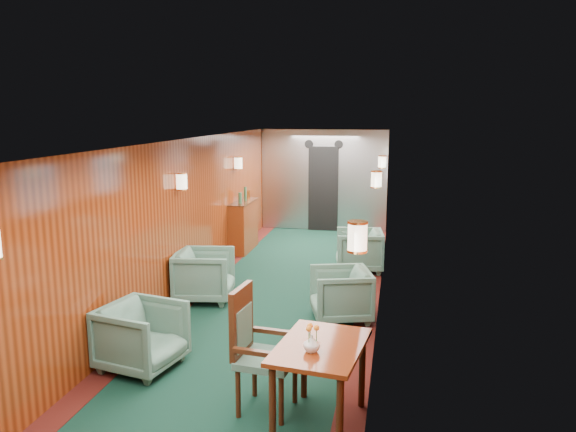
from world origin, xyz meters
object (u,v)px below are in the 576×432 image
(credenza, at_px, (243,225))
(armchair_right_far, at_px, (359,250))
(side_chair, at_px, (255,344))
(armchair_left_far, at_px, (204,275))
(armchair_right_near, at_px, (341,294))
(armchair_left_near, at_px, (142,336))
(dining_table, at_px, (320,358))

(credenza, distance_m, armchair_right_far, 2.65)
(side_chair, height_order, armchair_right_far, side_chair)
(side_chair, xyz_separation_m, armchair_left_far, (-1.54, 2.91, -0.26))
(armchair_left_far, distance_m, armchair_right_near, 2.14)
(credenza, relative_size, armchair_right_near, 1.65)
(credenza, distance_m, armchair_right_near, 4.22)
(credenza, xyz_separation_m, armchair_right_near, (2.34, -3.51, -0.16))
(credenza, distance_m, armchair_left_far, 3.10)
(armchair_right_near, bearing_deg, armchair_right_far, 161.90)
(armchair_right_near, height_order, armchair_right_far, armchair_right_far)
(armchair_left_near, xyz_separation_m, armchair_right_far, (2.09, 4.35, 0.00))
(dining_table, bearing_deg, armchair_left_far, 133.10)
(dining_table, xyz_separation_m, side_chair, (-0.64, 0.19, -0.00))
(dining_table, xyz_separation_m, armchair_left_far, (-2.18, 3.10, -0.27))
(dining_table, distance_m, armchair_right_near, 2.69)
(dining_table, relative_size, armchair_right_near, 1.44)
(armchair_left_near, xyz_separation_m, armchair_right_near, (2.01, 1.90, -0.01))
(credenza, bearing_deg, armchair_left_near, -86.44)
(side_chair, height_order, armchair_left_far, side_chair)
(armchair_left_far, xyz_separation_m, armchair_right_far, (2.18, 2.03, -0.01))
(side_chair, bearing_deg, dining_table, -9.43)
(armchair_left_far, bearing_deg, side_chair, -160.71)
(armchair_right_far, bearing_deg, armchair_left_far, -54.15)
(dining_table, distance_m, armchair_left_far, 3.80)
(credenza, relative_size, armchair_left_far, 1.53)
(credenza, bearing_deg, armchair_left_far, -85.40)
(dining_table, xyz_separation_m, armchair_right_near, (-0.08, 2.68, -0.30))
(armchair_left_far, relative_size, armchair_right_near, 1.08)
(side_chair, relative_size, armchair_right_near, 1.53)
(credenza, height_order, armchair_right_far, credenza)
(armchair_left_near, height_order, armchair_right_far, armchair_right_far)
(armchair_right_near, bearing_deg, armchair_left_far, -117.54)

